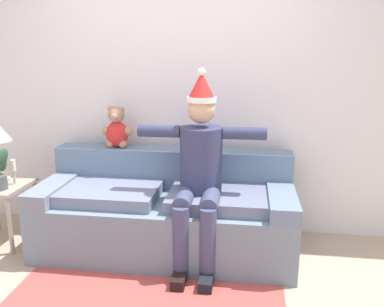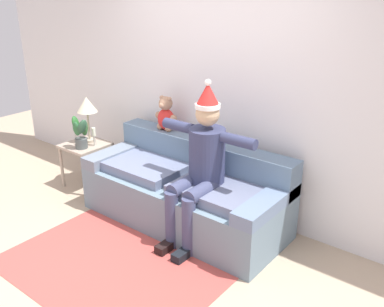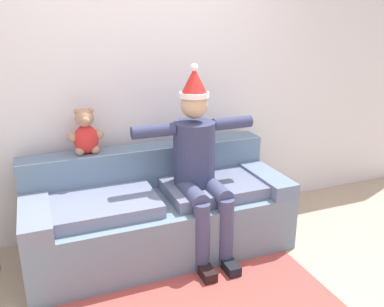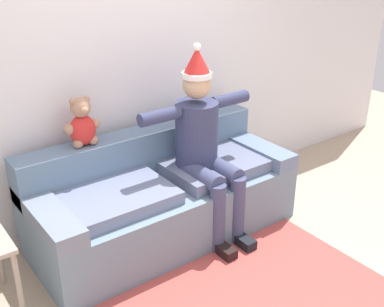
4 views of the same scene
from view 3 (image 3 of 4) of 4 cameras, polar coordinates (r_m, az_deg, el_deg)
The scene contains 4 objects.
back_wall at distance 3.60m, azimuth -7.83°, elevation 10.18°, with size 7.00×0.10×2.70m, color silver.
couch at distance 3.42m, azimuth -4.86°, elevation -8.13°, with size 2.13×0.88×0.82m.
person_seated at distance 3.20m, azimuth 0.96°, elevation -1.09°, with size 1.02×0.77×1.55m.
teddy_bear at distance 3.35m, azimuth -14.86°, elevation 2.77°, with size 0.29×0.17×0.38m.
Camera 3 is at (-0.86, -1.91, 1.87)m, focal length 37.57 mm.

